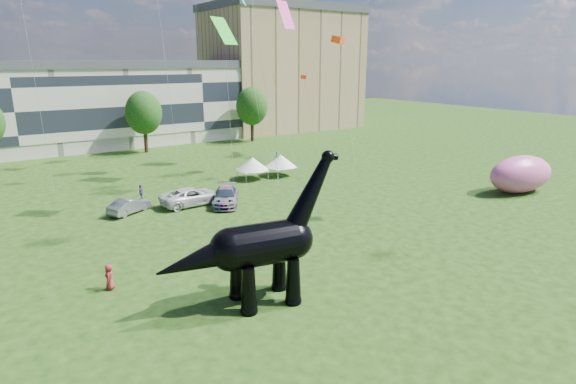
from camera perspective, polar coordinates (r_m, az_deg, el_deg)
ground at (r=25.38m, az=5.28°, el=-15.97°), size 220.00×220.00×0.00m
terrace_row at (r=79.14m, az=-29.99°, el=8.17°), size 78.00×11.00×12.00m
apartment_block at (r=97.84m, az=-0.67°, el=14.13°), size 28.00×18.00×22.00m
tree_mid_right at (r=73.30m, az=-16.77°, el=9.37°), size 5.20×5.20×9.44m
tree_far_right at (r=80.54m, az=-4.32°, el=10.46°), size 5.20×5.20×9.44m
dinosaur_sculpture at (r=26.50m, az=-3.77°, el=-6.60°), size 10.64×3.57×8.66m
car_grey at (r=44.91m, az=-18.28°, el=-1.56°), size 4.33×3.18×1.36m
car_white at (r=45.96m, az=-11.33°, el=-0.51°), size 5.99×2.97×1.63m
car_dark at (r=45.53m, az=-7.39°, el=-0.51°), size 4.74×5.89×1.60m
gazebo_near at (r=56.35m, az=-0.87°, el=3.70°), size 3.60×3.60×2.50m
gazebo_far at (r=54.82m, az=-4.24°, el=3.35°), size 4.08×4.08×2.53m
inflatable_pink at (r=54.56m, az=25.87°, el=1.92°), size 8.16×4.97×3.83m
visitors at (r=36.24m, az=-19.04°, el=-5.37°), size 44.15×24.35×1.85m
kites at (r=61.72m, az=-8.32°, el=19.79°), size 63.03×46.86×21.56m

